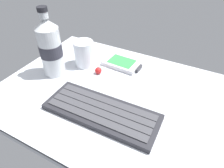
% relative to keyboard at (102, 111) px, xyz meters
% --- Properties ---
extents(ground_plane, '(0.64, 0.48, 0.03)m').
position_rel_keyboard_xyz_m(ground_plane, '(-0.02, 0.08, -0.02)').
color(ground_plane, silver).
extents(keyboard, '(0.29, 0.11, 0.02)m').
position_rel_keyboard_xyz_m(keyboard, '(0.00, 0.00, 0.00)').
color(keyboard, '#232328').
rests_on(keyboard, ground_plane).
extents(handheld_device, '(0.13, 0.08, 0.02)m').
position_rel_keyboard_xyz_m(handheld_device, '(-0.05, 0.22, -0.00)').
color(handheld_device, silver).
rests_on(handheld_device, ground_plane).
extents(juice_cup, '(0.06, 0.06, 0.09)m').
position_rel_keyboard_xyz_m(juice_cup, '(-0.16, 0.17, 0.03)').
color(juice_cup, silver).
rests_on(juice_cup, ground_plane).
extents(water_bottle, '(0.07, 0.07, 0.21)m').
position_rel_keyboard_xyz_m(water_bottle, '(-0.22, 0.09, 0.08)').
color(water_bottle, silver).
rests_on(water_bottle, ground_plane).
extents(trackball_mouse, '(0.02, 0.02, 0.02)m').
position_rel_keyboard_xyz_m(trackball_mouse, '(-0.10, 0.15, 0.00)').
color(trackball_mouse, red).
rests_on(trackball_mouse, ground_plane).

